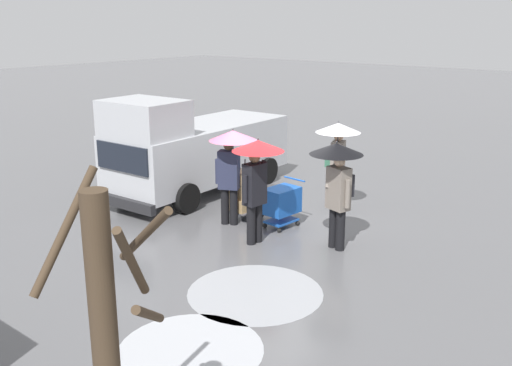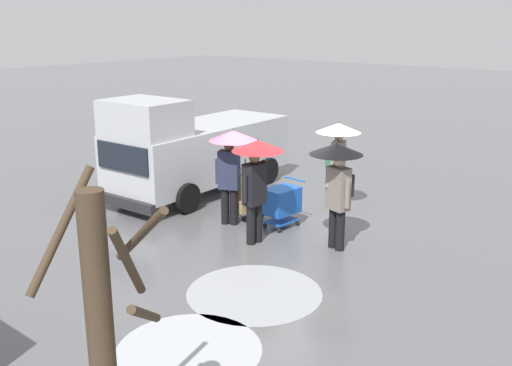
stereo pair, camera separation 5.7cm
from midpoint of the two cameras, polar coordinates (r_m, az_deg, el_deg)
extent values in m
plane|color=#5B5B5E|center=(12.63, 1.58, -4.64)|extent=(90.00, 90.00, 0.00)
cylinder|color=#999BA0|center=(9.89, -0.25, -10.62)|extent=(2.26, 2.26, 0.01)
cylinder|color=#ADAFB5|center=(8.41, -6.60, -15.83)|extent=(2.03, 2.03, 0.01)
cube|color=#B7BABF|center=(15.35, -5.53, 3.09)|extent=(2.14, 5.27, 1.40)
cube|color=#B7BABF|center=(13.82, -10.96, 6.21)|extent=(1.89, 1.46, 0.84)
cube|color=black|center=(13.51, -13.03, 2.39)|extent=(1.66, 0.12, 0.63)
cube|color=#232326|center=(13.76, -12.88, -1.90)|extent=(1.96, 0.23, 0.24)
cylinder|color=black|center=(13.74, -6.91, -1.47)|extent=(0.27, 0.73, 0.72)
cylinder|color=black|center=(15.11, -12.32, -0.14)|extent=(0.27, 0.73, 0.72)
cylinder|color=black|center=(16.13, 0.97, 1.23)|extent=(0.27, 0.73, 0.72)
cylinder|color=black|center=(17.32, -4.31, 2.19)|extent=(0.27, 0.73, 0.72)
cube|color=#1951B2|center=(12.67, 2.38, -1.72)|extent=(0.59, 0.80, 0.56)
cube|color=#1951B2|center=(12.82, 2.36, -3.68)|extent=(0.53, 0.72, 0.04)
cylinder|color=#1951B2|center=(12.87, 3.65, 0.39)|extent=(0.58, 0.09, 0.04)
sphere|color=black|center=(12.51, 2.14, -4.62)|extent=(0.10, 0.10, 0.10)
sphere|color=black|center=(12.77, 0.75, -4.17)|extent=(0.10, 0.10, 0.10)
sphere|color=black|center=(12.94, 3.94, -3.94)|extent=(0.10, 0.10, 0.10)
sphere|color=black|center=(13.19, 2.56, -3.52)|extent=(0.10, 0.10, 0.10)
cube|color=#515156|center=(13.25, -1.27, -2.67)|extent=(0.48, 0.60, 0.03)
cylinder|color=#515156|center=(13.18, 0.28, -0.27)|extent=(0.04, 0.04, 1.10)
cylinder|color=#515156|center=(13.45, -1.18, 0.06)|extent=(0.04, 0.04, 1.10)
cylinder|color=black|center=(13.37, 0.35, -3.02)|extent=(0.05, 0.20, 0.20)
cylinder|color=black|center=(13.66, -1.23, -2.62)|extent=(0.05, 0.20, 0.20)
cube|color=tan|center=(13.20, -1.28, -2.00)|extent=(0.42, 0.59, 0.29)
cube|color=tan|center=(13.11, -1.29, -0.68)|extent=(0.48, 0.49, 0.34)
cube|color=tan|center=(13.03, -1.30, 0.61)|extent=(0.44, 0.53, 0.27)
cylinder|color=black|center=(11.76, -0.62, -4.09)|extent=(0.18, 0.18, 0.82)
cylinder|color=black|center=(11.89, 0.06, -3.85)|extent=(0.18, 0.18, 0.82)
cube|color=black|center=(11.57, -0.28, -0.10)|extent=(0.32, 0.46, 0.84)
sphere|color=#8C6647|center=(11.44, -0.29, 2.51)|extent=(0.22, 0.22, 0.22)
cylinder|color=black|center=(11.41, -1.20, -0.59)|extent=(0.10, 0.10, 0.55)
cylinder|color=black|center=(11.65, 0.26, 1.14)|extent=(0.31, 0.13, 0.50)
cylinder|color=#333338|center=(11.54, 0.06, 1.82)|extent=(0.02, 0.02, 0.86)
cone|color=red|center=(11.46, 0.06, 3.66)|extent=(1.04, 1.04, 0.22)
sphere|color=#333338|center=(11.43, 0.06, 4.30)|extent=(0.04, 0.04, 0.04)
cylinder|color=black|center=(14.07, 7.81, -0.88)|extent=(0.18, 0.18, 0.82)
cylinder|color=black|center=(13.88, 7.65, -1.10)|extent=(0.18, 0.18, 0.82)
cube|color=slate|center=(13.77, 7.86, 2.32)|extent=(0.42, 0.51, 0.84)
sphere|color=tan|center=(13.65, 7.94, 4.52)|extent=(0.22, 0.22, 0.22)
cylinder|color=slate|center=(14.03, 8.05, 2.35)|extent=(0.10, 0.10, 0.55)
cylinder|color=slate|center=(13.54, 7.83, 3.05)|extent=(0.32, 0.20, 0.50)
cylinder|color=#333338|center=(13.59, 7.84, 3.79)|extent=(0.02, 0.02, 0.86)
cone|color=white|center=(13.52, 7.90, 5.36)|extent=(1.04, 1.04, 0.22)
sphere|color=#333338|center=(13.49, 7.92, 5.91)|extent=(0.04, 0.04, 0.04)
cube|color=#33664C|center=(13.79, 7.05, 2.55)|extent=(0.25, 0.34, 0.44)
cylinder|color=black|center=(12.94, -3.16, -2.25)|extent=(0.18, 0.18, 0.82)
cylinder|color=black|center=(12.88, -2.31, -2.31)|extent=(0.18, 0.18, 0.82)
cube|color=#282D47|center=(12.68, -2.78, 1.29)|extent=(0.52, 0.44, 0.84)
sphere|color=brown|center=(12.55, -2.81, 3.68)|extent=(0.22, 0.22, 0.22)
cylinder|color=#282D47|center=(12.76, -3.90, 1.14)|extent=(0.10, 0.10, 0.55)
cylinder|color=#282D47|center=(12.60, -1.98, 2.24)|extent=(0.22, 0.32, 0.50)
cylinder|color=#333338|center=(12.56, -2.37, 2.95)|extent=(0.02, 0.02, 0.86)
cone|color=#E0668E|center=(12.48, -2.39, 4.65)|extent=(1.04, 1.04, 0.22)
sphere|color=#333338|center=(12.46, -2.39, 5.23)|extent=(0.04, 0.04, 0.04)
cylinder|color=black|center=(11.58, 8.07, -4.57)|extent=(0.18, 0.18, 0.82)
cylinder|color=black|center=(11.71, 7.41, -4.30)|extent=(0.18, 0.18, 0.82)
cube|color=slate|center=(11.39, 7.89, -0.51)|extent=(0.50, 0.40, 0.84)
sphere|color=beige|center=(11.25, 8.00, 2.13)|extent=(0.22, 0.22, 0.22)
cylinder|color=slate|center=(11.22, 8.77, -1.06)|extent=(0.10, 0.10, 0.55)
cylinder|color=slate|center=(11.44, 7.26, 0.74)|extent=(0.18, 0.32, 0.50)
cylinder|color=#333338|center=(11.36, 7.63, 1.45)|extent=(0.02, 0.02, 0.86)
cone|color=black|center=(11.27, 7.70, 3.32)|extent=(1.04, 1.04, 0.22)
sphere|color=#333338|center=(11.25, 7.72, 3.96)|extent=(0.04, 0.04, 0.04)
cube|color=black|center=(11.51, 8.64, -0.16)|extent=(0.33, 0.24, 0.44)
cylinder|color=#423323|center=(5.55, -14.69, -15.96)|extent=(0.24, 0.24, 3.05)
cylinder|color=#423323|center=(5.34, -18.43, -4.35)|extent=(0.19, 0.84, 1.00)
cylinder|color=#423323|center=(5.24, -10.70, -12.46)|extent=(0.56, 0.74, 0.58)
cylinder|color=#423323|center=(5.27, -11.14, -5.02)|extent=(0.92, 0.27, 0.75)
cylinder|color=#423323|center=(5.04, -12.31, -7.58)|extent=(0.40, 0.59, 0.83)
camera|label=1|loc=(0.03, -90.13, -0.04)|focal=41.08mm
camera|label=2|loc=(0.03, 89.87, 0.04)|focal=41.08mm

